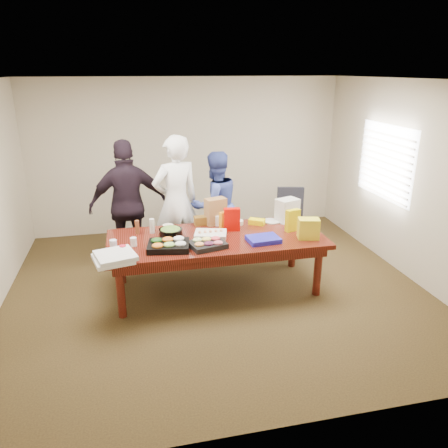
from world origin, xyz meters
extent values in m
cube|color=#47301E|center=(0.00, 0.00, -0.01)|extent=(5.50, 5.00, 0.02)
cube|color=white|center=(0.00, 0.00, 2.71)|extent=(5.50, 5.00, 0.02)
cube|color=beige|center=(0.00, 2.50, 1.35)|extent=(5.50, 0.04, 2.70)
cube|color=beige|center=(0.00, -2.50, 1.35)|extent=(5.50, 0.04, 2.70)
cube|color=beige|center=(2.75, 0.00, 1.35)|extent=(0.04, 5.00, 2.70)
cube|color=white|center=(2.72, 0.60, 1.50)|extent=(0.03, 1.40, 1.10)
cube|color=beige|center=(2.68, 0.60, 1.50)|extent=(0.04, 1.36, 1.00)
cube|color=#4C1C0F|center=(0.00, 0.00, 0.38)|extent=(2.80, 1.20, 0.75)
cube|color=black|center=(1.43, 0.90, 0.50)|extent=(0.62, 0.62, 1.01)
imported|color=white|center=(-0.41, 0.92, 0.98)|extent=(0.83, 0.67, 1.96)
imported|color=#3A4BA0|center=(0.21, 1.11, 0.83)|extent=(0.97, 0.85, 1.67)
imported|color=black|center=(-1.09, 1.01, 0.95)|extent=(1.17, 0.60, 1.90)
cube|color=black|center=(-0.65, -0.26, 0.79)|extent=(0.55, 0.46, 0.08)
cube|color=black|center=(-0.17, -0.31, 0.78)|extent=(0.49, 0.42, 0.06)
cube|color=silver|center=(-0.08, 0.00, 0.79)|extent=(0.47, 0.40, 0.07)
cylinder|color=black|center=(-0.58, 0.16, 0.80)|extent=(0.39, 0.39, 0.10)
cube|color=#1E1CA8|center=(0.55, -0.28, 0.78)|extent=(0.42, 0.33, 0.06)
cube|color=#C60800|center=(0.25, 0.19, 0.91)|extent=(0.22, 0.11, 0.31)
cube|color=#D3BE05|center=(1.05, 0.00, 0.90)|extent=(0.21, 0.13, 0.30)
cube|color=orange|center=(0.18, 0.25, 0.88)|extent=(0.18, 0.12, 0.25)
cylinder|color=white|center=(0.11, 0.44, 0.82)|extent=(0.11, 0.11, 0.15)
cylinder|color=yellow|center=(0.34, 0.45, 0.83)|extent=(0.06, 0.06, 0.16)
cylinder|color=brown|center=(-1.00, 0.35, 0.84)|extent=(0.06, 0.06, 0.18)
cylinder|color=silver|center=(-0.81, 0.33, 0.85)|extent=(0.08, 0.08, 0.20)
cube|color=#F8E402|center=(0.66, 0.36, 0.79)|extent=(0.25, 0.23, 0.07)
cube|color=brown|center=(-0.06, 0.52, 0.81)|extent=(0.31, 0.15, 0.12)
cube|color=olive|center=(0.09, 0.50, 0.94)|extent=(0.32, 0.24, 0.37)
cylinder|color=red|center=(-1.19, -0.29, 0.80)|extent=(0.10, 0.10, 0.11)
cylinder|color=white|center=(-1.06, -0.07, 0.80)|extent=(0.09, 0.09, 0.11)
cylinder|color=white|center=(-1.30, -0.12, 0.81)|extent=(0.09, 0.09, 0.12)
cube|color=white|center=(-1.30, -0.48, 0.77)|extent=(0.51, 0.51, 0.05)
cube|color=silver|center=(-1.27, -0.49, 0.82)|extent=(0.52, 0.52, 0.05)
cylinder|color=silver|center=(1.10, 0.33, 0.76)|extent=(0.28, 0.28, 0.01)
cylinder|color=silver|center=(0.90, 0.42, 0.76)|extent=(0.26, 0.26, 0.02)
cylinder|color=beige|center=(0.40, 0.41, 0.78)|extent=(0.15, 0.15, 0.06)
cylinder|color=beige|center=(-0.58, 0.45, 0.78)|extent=(0.14, 0.14, 0.06)
cube|color=silver|center=(1.12, 0.42, 0.91)|extent=(0.36, 0.31, 0.32)
cube|color=yellow|center=(1.15, -0.30, 0.88)|extent=(0.30, 0.24, 0.26)
camera|label=1|loc=(-1.05, -5.15, 2.81)|focal=34.72mm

